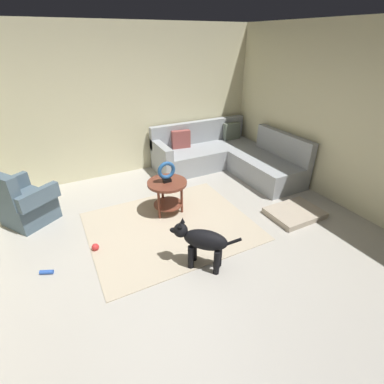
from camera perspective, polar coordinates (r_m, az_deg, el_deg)
ground_plane at (r=3.67m, az=-2.01°, el=-13.92°), size 6.00×6.00×0.10m
wall_back at (r=5.61m, az=-15.90°, el=16.66°), size 6.00×0.12×2.70m
wall_right at (r=4.87m, az=31.49°, el=11.79°), size 0.12×6.00×2.70m
area_rug at (r=4.18m, az=-4.32°, el=-6.87°), size 2.30×1.90×0.01m
sectional_couch at (r=5.85m, az=7.05°, el=7.12°), size 2.20×2.25×0.88m
armchair at (r=4.76m, az=-30.93°, el=-2.04°), size 0.94×1.00×0.88m
side_table at (r=4.29m, az=-5.01°, el=0.61°), size 0.60×0.60×0.54m
torus_sculpture at (r=4.16m, az=-5.18°, el=4.18°), size 0.28×0.08×0.33m
dog_bed_mat at (r=4.67m, az=20.08°, el=-4.00°), size 0.80×0.60×0.09m
dog at (r=3.30m, az=2.00°, el=-9.89°), size 0.64×0.63×0.63m
dog_toy_ball at (r=3.94m, az=-19.00°, el=-10.52°), size 0.10×0.10×0.10m
dog_toy_rope at (r=3.84m, az=-27.39°, el=-14.20°), size 0.16×0.11×0.05m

